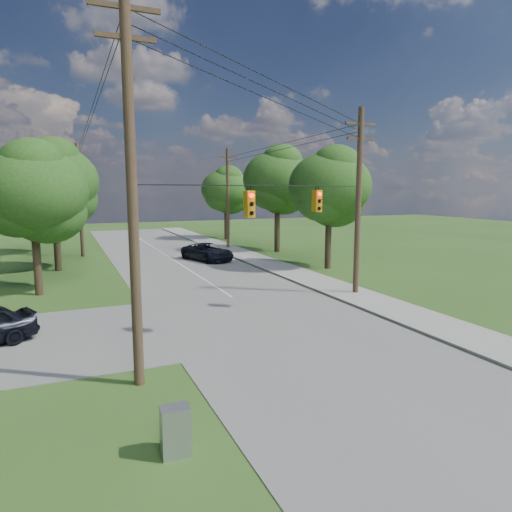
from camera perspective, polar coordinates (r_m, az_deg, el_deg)
name	(u,v)px	position (r m, az deg, el deg)	size (l,w,h in m)	color
ground	(277,366)	(16.23, 2.62, -13.59)	(140.00, 140.00, 0.00)	#2D521B
main_road	(269,321)	(21.31, 1.64, -8.10)	(10.00, 100.00, 0.03)	gray
sidewalk_east	(386,305)	(24.76, 15.96, -5.96)	(2.60, 100.00, 0.12)	#9B9991
pole_sw	(132,184)	(14.08, -15.28, 8.72)	(2.00, 0.32, 12.00)	#4E3728
pole_ne	(358,199)	(26.52, 12.68, 6.92)	(2.00, 0.32, 10.50)	#4E3728
pole_north_e	(228,198)	(46.21, -3.55, 7.28)	(2.00, 0.32, 10.00)	#4E3728
pole_north_w	(80,199)	(43.58, -21.16, 6.65)	(2.00, 0.32, 10.00)	#4E3728
power_lines	(213,133)	(26.52, -5.42, 15.07)	(13.93, 29.62, 4.93)	black
traffic_signals	(287,202)	(20.15, 3.84, 6.76)	(4.91, 3.27, 1.05)	orange
tree_w_near	(32,191)	(28.58, -26.19, 7.28)	(6.00, 6.00, 8.40)	#3F2F1F
tree_w_mid	(53,181)	(36.55, -24.04, 8.52)	(6.40, 6.40, 9.22)	#3F2F1F
tree_w_far	(31,186)	(46.61, -26.33, 7.81)	(6.00, 6.00, 8.73)	#3F2F1F
tree_e_near	(330,186)	(34.88, 9.17, 8.64)	(6.20, 6.20, 8.81)	#3F2F1F
tree_e_mid	(277,179)	(43.90, 2.70, 9.54)	(6.60, 6.60, 9.64)	#3F2F1F
tree_e_far	(226,190)	(54.61, -3.79, 8.29)	(5.80, 5.80, 8.32)	#3F2F1F
car_main_north	(208,252)	(38.74, -6.07, 0.51)	(2.40, 5.21, 1.45)	black
control_cabinet	(175,431)	(11.32, -10.04, -20.76)	(0.66, 0.47, 1.18)	#949699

